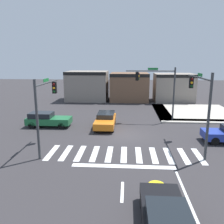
# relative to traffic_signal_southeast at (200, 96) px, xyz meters

# --- Properties ---
(ground_plane) EXTENTS (120.00, 120.00, 0.00)m
(ground_plane) POSITION_rel_traffic_signal_southeast_xyz_m (-5.64, 2.93, -4.15)
(ground_plane) COLOR #302D30
(crosswalk_near) EXTENTS (11.30, 3.00, 0.01)m
(crosswalk_near) POSITION_rel_traffic_signal_southeast_xyz_m (-5.64, -1.57, -4.15)
(crosswalk_near) COLOR silver
(crosswalk_near) RESTS_ON ground_plane
(bike_detector_marking) EXTENTS (0.93, 0.93, 0.01)m
(bike_detector_marking) POSITION_rel_traffic_signal_southeast_xyz_m (-3.74, -5.73, -4.15)
(bike_detector_marking) COLOR yellow
(bike_detector_marking) RESTS_ON ground_plane
(curb_corner_northeast) EXTENTS (10.00, 10.60, 0.15)m
(curb_corner_northeast) POSITION_rel_traffic_signal_southeast_xyz_m (2.85, 12.35, -4.08)
(curb_corner_northeast) COLOR #B2AA9E
(curb_corner_northeast) RESTS_ON ground_plane
(storefront_row) EXTENTS (20.89, 6.03, 4.88)m
(storefront_row) POSITION_rel_traffic_signal_southeast_xyz_m (-5.65, 21.68, -1.79)
(storefront_row) COLOR gray
(storefront_row) RESTS_ON ground_plane
(traffic_signal_southeast) EXTENTS (0.32, 5.99, 6.02)m
(traffic_signal_southeast) POSITION_rel_traffic_signal_southeast_xyz_m (0.00, 0.00, 0.00)
(traffic_signal_southeast) COLOR #383A3D
(traffic_signal_southeast) RESTS_ON ground_plane
(traffic_signal_northeast) EXTENTS (5.41, 0.32, 6.01)m
(traffic_signal_northeast) POSITION_rel_traffic_signal_southeast_xyz_m (-2.16, 8.29, 0.04)
(traffic_signal_northeast) COLOR #383A3D
(traffic_signal_northeast) RESTS_ON ground_plane
(traffic_signal_southwest) EXTENTS (0.32, 5.01, 5.58)m
(traffic_signal_southwest) POSITION_rel_traffic_signal_southeast_xyz_m (-11.54, -0.91, -0.31)
(traffic_signal_southwest) COLOR #383A3D
(traffic_signal_southwest) RESTS_ON ground_plane
(car_orange) EXTENTS (1.92, 4.80, 1.42)m
(car_orange) POSITION_rel_traffic_signal_southeast_xyz_m (-7.67, 5.51, -3.41)
(car_orange) COLOR orange
(car_orange) RESTS_ON ground_plane
(car_green) EXTENTS (4.49, 1.87, 1.48)m
(car_green) POSITION_rel_traffic_signal_southeast_xyz_m (-13.74, 5.27, -3.39)
(car_green) COLOR #1E6638
(car_green) RESTS_ON ground_plane
(car_black) EXTENTS (1.84, 4.67, 1.36)m
(car_black) POSITION_rel_traffic_signal_southeast_xyz_m (-3.85, -9.63, -3.45)
(car_black) COLOR black
(car_black) RESTS_ON ground_plane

